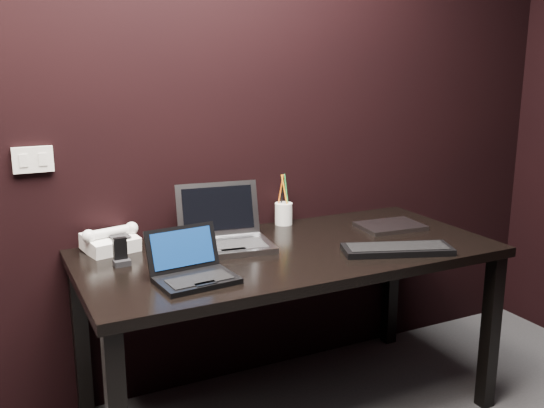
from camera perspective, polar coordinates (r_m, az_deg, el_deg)
name	(u,v)px	position (r m, az deg, el deg)	size (l,w,h in m)	color
wall_back	(184,107)	(2.63, -8.28, 9.02)	(4.00, 4.00, 0.00)	black
wall_switch	(33,160)	(2.52, -21.58, 3.90)	(0.15, 0.02, 0.10)	silver
desk	(289,267)	(2.52, 1.64, -5.93)	(1.70, 0.80, 0.74)	black
netbook	(193,270)	(2.16, -7.48, -6.22)	(0.29, 0.26, 0.17)	black
silver_laptop	(225,236)	(2.52, -4.45, -2.98)	(0.39, 0.36, 0.25)	#9B9BA0
ext_keyboard	(397,249)	(2.49, 11.70, -4.19)	(0.46, 0.29, 0.03)	black
closed_laptop	(390,226)	(2.84, 11.07, -2.05)	(0.30, 0.23, 0.02)	#A09FA5
desk_phone	(110,241)	(2.54, -14.97, -3.36)	(0.24, 0.22, 0.12)	white
mobile_phone	(121,255)	(2.36, -14.05, -4.66)	(0.06, 0.05, 0.10)	black
pen_cup	(284,213)	(2.84, 1.10, -0.82)	(0.11, 0.11, 0.24)	white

